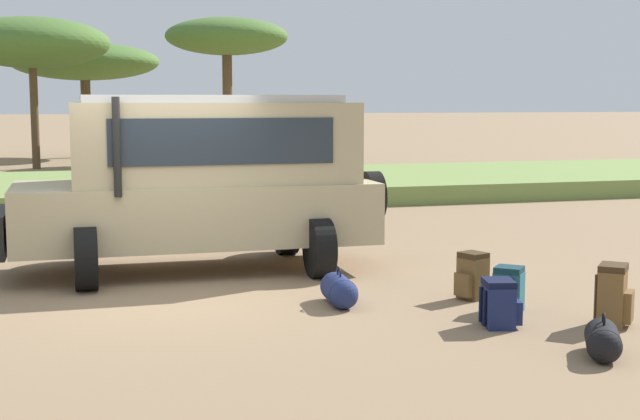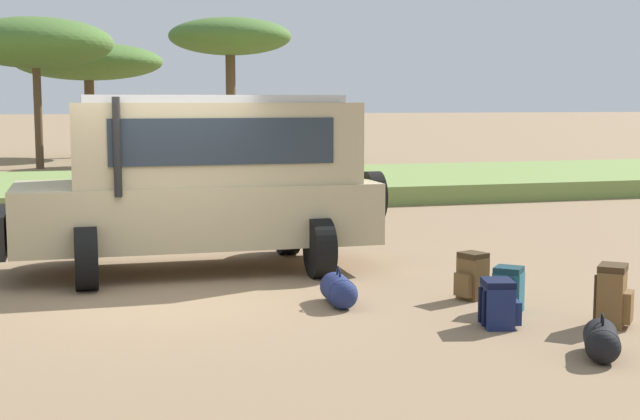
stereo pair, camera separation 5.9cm
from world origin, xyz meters
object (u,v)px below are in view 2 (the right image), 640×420
Objects in this scene: backpack_beside_front_wheel at (508,290)px; acacia_tree_left_mid at (88,62)px; duffel_bag_soft_canvas at (602,340)px; duffel_bag_low_black_case at (339,290)px; acacia_tree_far_left at (35,43)px; backpack_cluster_center at (499,304)px; safari_vehicle at (204,178)px; backpack_near_rear_wheel at (613,296)px; backpack_outermost at (472,277)px; acacia_tree_centre_back at (230,38)px.

backpack_beside_front_wheel is 0.08× the size of acacia_tree_left_mid.
duffel_bag_low_black_case is at bearing 122.27° from duffel_bag_soft_canvas.
backpack_cluster_center is at bearing -78.04° from acacia_tree_far_left.
safari_vehicle is 0.87× the size of acacia_tree_left_mid.
backpack_near_rear_wheel is at bearing -50.13° from safari_vehicle.
backpack_outermost is (2.79, -2.76, -1.02)m from safari_vehicle.
backpack_beside_front_wheel is 0.70m from backpack_outermost.
backpack_near_rear_wheel is 0.12× the size of acacia_tree_far_left.
duffel_bag_low_black_case is 29.49m from acacia_tree_left_mid.
backpack_beside_front_wheel is 0.78× the size of backpack_near_rear_wheel.
acacia_tree_left_mid reaches higher than backpack_outermost.
acacia_tree_centre_back is (1.35, 24.74, 4.48)m from backpack_beside_front_wheel.
safari_vehicle is 1.01× the size of acacia_tree_far_left.
backpack_outermost reaches higher than duffel_bag_soft_canvas.
backpack_outermost is 24.50m from acacia_tree_centre_back.
backpack_cluster_center is 0.77× the size of backpack_near_rear_wheel.
acacia_tree_left_mid is at bearing 97.03° from backpack_beside_front_wheel.
backpack_beside_front_wheel reaches higher than duffel_bag_soft_canvas.
backpack_cluster_center is 0.09× the size of acacia_tree_far_left.
backpack_beside_front_wheel is 0.72× the size of duffel_bag_soft_canvas.
backpack_beside_front_wheel is at bearing -82.97° from acacia_tree_left_mid.
acacia_tree_far_left is (-5.59, 25.76, 4.19)m from duffel_bag_soft_canvas.
duffel_bag_low_black_case is at bearing -86.17° from acacia_tree_left_mid.
backpack_near_rear_wheel reaches higher than duffel_bag_soft_canvas.
backpack_cluster_center is at bearing -103.68° from backpack_outermost.
acacia_tree_far_left reaches higher than duffel_bag_soft_canvas.
backpack_near_rear_wheel reaches higher than duffel_bag_low_black_case.
backpack_near_rear_wheel is 26.03m from acacia_tree_centre_back.
duffel_bag_soft_canvas is at bearing -61.65° from safari_vehicle.
backpack_near_rear_wheel is at bearing -35.16° from duffel_bag_low_black_case.
acacia_tree_far_left is 0.86× the size of acacia_tree_left_mid.
backpack_near_rear_wheel is 1.81m from backpack_outermost.
backpack_outermost is at bearing 91.91° from duffel_bag_soft_canvas.
acacia_tree_far_left is at bearing 97.57° from safari_vehicle.
duffel_bag_low_black_case is 3.21m from duffel_bag_soft_canvas.
duffel_bag_soft_canvas is (2.87, -5.32, -1.14)m from safari_vehicle.
acacia_tree_centre_back is at bearing 88.62° from backpack_near_rear_wheel.
acacia_tree_left_mid reaches higher than backpack_cluster_center.
backpack_outermost is at bearing 118.07° from backpack_near_rear_wheel.
backpack_cluster_center is at bearing -47.74° from duffel_bag_low_black_case.
acacia_tree_far_left reaches higher than backpack_cluster_center.
backpack_cluster_center is 0.71× the size of duffel_bag_soft_canvas.
duffel_bag_low_black_case is 23.74m from acacia_tree_far_left.
acacia_tree_left_mid is (-4.44, 30.93, 3.66)m from backpack_near_rear_wheel.
acacia_tree_left_mid is at bearing 91.72° from safari_vehicle.
acacia_tree_centre_back is at bearing 78.69° from safari_vehicle.
backpack_beside_front_wheel is at bearing 89.03° from duffel_bag_soft_canvas.
duffel_bag_soft_canvas is 27.04m from acacia_tree_centre_back.
backpack_near_rear_wheel is 0.92× the size of duffel_bag_soft_canvas.
safari_vehicle is 21.98m from acacia_tree_centre_back.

